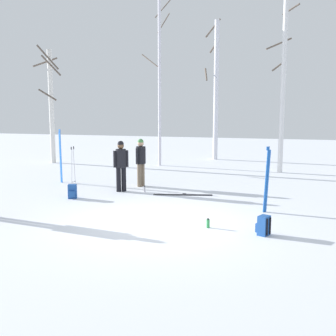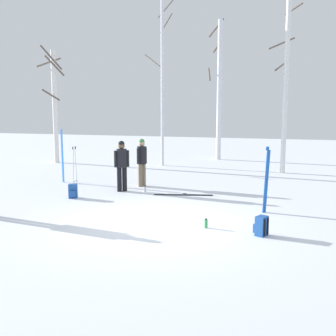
{
  "view_description": "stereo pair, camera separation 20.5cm",
  "coord_description": "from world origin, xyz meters",
  "px_view_note": "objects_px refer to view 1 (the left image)",
  "views": [
    {
      "loc": [
        3.05,
        -9.19,
        2.77
      ],
      "look_at": [
        -0.42,
        2.49,
        1.0
      ],
      "focal_mm": 43.64,
      "sensor_mm": 36.0,
      "label": 1
    },
    {
      "loc": [
        3.24,
        -9.13,
        2.77
      ],
      "look_at": [
        -0.42,
        2.49,
        1.0
      ],
      "focal_mm": 43.64,
      "sensor_mm": 36.0,
      "label": 2
    }
  ],
  "objects_px": {
    "person_1": "(141,159)",
    "ski_pair_planted_1": "(267,180)",
    "backpack_1": "(72,192)",
    "backpack_0": "(264,226)",
    "birch_tree_2": "(216,89)",
    "ski_pair_lying_0": "(183,195)",
    "water_bottle_1": "(208,223)",
    "water_bottle_0": "(144,189)",
    "birch_tree_1": "(160,82)",
    "birch_tree_0": "(51,103)",
    "person_0": "(121,163)",
    "ski_pair_planted_0": "(61,156)",
    "ski_poles_0": "(73,164)",
    "birch_tree_3": "(283,79)"
  },
  "relations": [
    {
      "from": "ski_pair_planted_1",
      "to": "backpack_1",
      "type": "height_order",
      "value": "ski_pair_planted_1"
    },
    {
      "from": "person_0",
      "to": "birch_tree_2",
      "type": "bearing_deg",
      "value": 81.41
    },
    {
      "from": "backpack_0",
      "to": "birch_tree_1",
      "type": "distance_m",
      "value": 12.16
    },
    {
      "from": "person_1",
      "to": "backpack_1",
      "type": "xyz_separation_m",
      "value": [
        -1.35,
        -2.5,
        -0.77
      ]
    },
    {
      "from": "person_1",
      "to": "water_bottle_0",
      "type": "bearing_deg",
      "value": -63.48
    },
    {
      "from": "person_0",
      "to": "water_bottle_0",
      "type": "relative_size",
      "value": 8.28
    },
    {
      "from": "backpack_0",
      "to": "birch_tree_2",
      "type": "relative_size",
      "value": 0.06
    },
    {
      "from": "ski_poles_0",
      "to": "birch_tree_0",
      "type": "relative_size",
      "value": 0.24
    },
    {
      "from": "backpack_1",
      "to": "ski_pair_lying_0",
      "type": "bearing_deg",
      "value": 24.54
    },
    {
      "from": "birch_tree_0",
      "to": "birch_tree_2",
      "type": "xyz_separation_m",
      "value": [
        7.74,
        3.88,
        0.79
      ]
    },
    {
      "from": "ski_poles_0",
      "to": "water_bottle_1",
      "type": "xyz_separation_m",
      "value": [
        5.93,
        -4.23,
        -0.64
      ]
    },
    {
      "from": "person_1",
      "to": "ski_poles_0",
      "type": "height_order",
      "value": "person_1"
    },
    {
      "from": "person_0",
      "to": "birch_tree_0",
      "type": "xyz_separation_m",
      "value": [
        -6.28,
        5.83,
        2.07
      ]
    },
    {
      "from": "person_0",
      "to": "ski_pair_planted_1",
      "type": "relative_size",
      "value": 0.96
    },
    {
      "from": "ski_pair_lying_0",
      "to": "backpack_0",
      "type": "distance_m",
      "value": 4.54
    },
    {
      "from": "ski_pair_lying_0",
      "to": "water_bottle_1",
      "type": "relative_size",
      "value": 8.53
    },
    {
      "from": "person_1",
      "to": "birch_tree_3",
      "type": "bearing_deg",
      "value": 45.25
    },
    {
      "from": "water_bottle_0",
      "to": "water_bottle_1",
      "type": "relative_size",
      "value": 0.93
    },
    {
      "from": "ski_pair_planted_0",
      "to": "ski_pair_lying_0",
      "type": "xyz_separation_m",
      "value": [
        4.99,
        -0.9,
        -0.99
      ]
    },
    {
      "from": "birch_tree_3",
      "to": "backpack_1",
      "type": "bearing_deg",
      "value": -129.89
    },
    {
      "from": "ski_pair_lying_0",
      "to": "birch_tree_0",
      "type": "height_order",
      "value": "birch_tree_0"
    },
    {
      "from": "birch_tree_2",
      "to": "water_bottle_0",
      "type": "bearing_deg",
      "value": -94.09
    },
    {
      "from": "backpack_0",
      "to": "ski_pair_planted_1",
      "type": "bearing_deg",
      "value": 91.7
    },
    {
      "from": "ski_pair_planted_1",
      "to": "backpack_0",
      "type": "height_order",
      "value": "ski_pair_planted_1"
    },
    {
      "from": "birch_tree_1",
      "to": "birch_tree_3",
      "type": "relative_size",
      "value": 1.0
    },
    {
      "from": "birch_tree_2",
      "to": "water_bottle_1",
      "type": "bearing_deg",
      "value": -80.61
    },
    {
      "from": "birch_tree_1",
      "to": "birch_tree_3",
      "type": "distance_m",
      "value": 5.78
    },
    {
      "from": "ski_pair_lying_0",
      "to": "person_0",
      "type": "bearing_deg",
      "value": -179.58
    },
    {
      "from": "backpack_1",
      "to": "birch_tree_2",
      "type": "distance_m",
      "value": 11.99
    },
    {
      "from": "person_1",
      "to": "birch_tree_0",
      "type": "height_order",
      "value": "birch_tree_0"
    },
    {
      "from": "water_bottle_0",
      "to": "birch_tree_1",
      "type": "xyz_separation_m",
      "value": [
        -1.49,
        6.36,
        3.96
      ]
    },
    {
      "from": "person_0",
      "to": "ski_pair_lying_0",
      "type": "relative_size",
      "value": 0.91
    },
    {
      "from": "birch_tree_1",
      "to": "birch_tree_2",
      "type": "distance_m",
      "value": 3.89
    },
    {
      "from": "water_bottle_0",
      "to": "birch_tree_1",
      "type": "height_order",
      "value": "birch_tree_1"
    },
    {
      "from": "backpack_0",
      "to": "birch_tree_1",
      "type": "relative_size",
      "value": 0.06
    },
    {
      "from": "person_0",
      "to": "person_1",
      "type": "height_order",
      "value": "same"
    },
    {
      "from": "birch_tree_2",
      "to": "birch_tree_1",
      "type": "bearing_deg",
      "value": -123.98
    },
    {
      "from": "backpack_0",
      "to": "birch_tree_1",
      "type": "bearing_deg",
      "value": 119.15
    },
    {
      "from": "ski_pair_planted_1",
      "to": "backpack_0",
      "type": "relative_size",
      "value": 4.05
    },
    {
      "from": "person_1",
      "to": "ski_pair_planted_1",
      "type": "xyz_separation_m",
      "value": [
        4.54,
        -2.51,
        -0.1
      ]
    },
    {
      "from": "ski_pair_planted_0",
      "to": "water_bottle_0",
      "type": "distance_m",
      "value": 3.82
    },
    {
      "from": "birch_tree_2",
      "to": "ski_pair_planted_0",
      "type": "bearing_deg",
      "value": -116.1
    },
    {
      "from": "person_0",
      "to": "birch_tree_2",
      "type": "xyz_separation_m",
      "value": [
        1.47,
        9.71,
        2.86
      ]
    },
    {
      "from": "ski_pair_planted_0",
      "to": "ski_pair_lying_0",
      "type": "height_order",
      "value": "ski_pair_planted_0"
    },
    {
      "from": "ski_pair_lying_0",
      "to": "water_bottle_1",
      "type": "distance_m",
      "value": 3.7
    },
    {
      "from": "ski_pair_lying_0",
      "to": "backpack_0",
      "type": "height_order",
      "value": "backpack_0"
    },
    {
      "from": "person_1",
      "to": "ski_pair_planted_1",
      "type": "height_order",
      "value": "ski_pair_planted_1"
    },
    {
      "from": "person_1",
      "to": "ski_poles_0",
      "type": "relative_size",
      "value": 1.24
    },
    {
      "from": "ski_pair_lying_0",
      "to": "water_bottle_0",
      "type": "bearing_deg",
      "value": 175.26
    },
    {
      "from": "person_0",
      "to": "person_1",
      "type": "distance_m",
      "value": 1.11
    }
  ]
}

